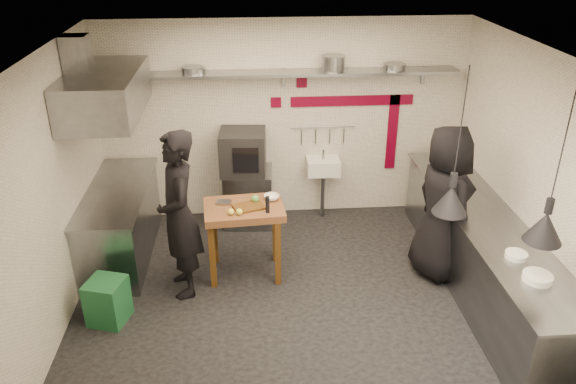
{
  "coord_description": "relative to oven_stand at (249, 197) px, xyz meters",
  "views": [
    {
      "loc": [
        -0.5,
        -5.31,
        3.94
      ],
      "look_at": [
        -0.07,
        0.3,
        1.19
      ],
      "focal_mm": 35.0,
      "sensor_mm": 36.0,
      "label": 1
    }
  ],
  "objects": [
    {
      "name": "counter_right_top",
      "position": [
        2.67,
        -1.79,
        0.52
      ],
      "size": [
        0.76,
        3.9,
        0.03
      ],
      "primitive_type": "cube",
      "color": "slate",
      "rests_on": "counter_right"
    },
    {
      "name": "extractor_hood",
      "position": [
        -1.58,
        -0.74,
        1.75
      ],
      "size": [
        0.78,
        1.6,
        0.5
      ],
      "primitive_type": "cube",
      "color": "slate",
      "rests_on": "ceiling"
    },
    {
      "name": "hand_sink",
      "position": [
        1.07,
        0.13,
        0.38
      ],
      "size": [
        0.46,
        0.34,
        0.22
      ],
      "primitive_type": "cube",
      "color": "silver",
      "rests_on": "wall_back"
    },
    {
      "name": "pan_right",
      "position": [
        1.98,
        0.13,
        1.78
      ],
      "size": [
        0.37,
        0.37,
        0.08
      ],
      "primitive_type": "cylinder",
      "rotation": [
        0.0,
        0.0,
        -0.35
      ],
      "color": "slate",
      "rests_on": "back_shelf"
    },
    {
      "name": "wall_front",
      "position": [
        0.52,
        -3.89,
        1.0
      ],
      "size": [
        5.0,
        0.04,
        2.8
      ],
      "primitive_type": "cube",
      "color": "silver",
      "rests_on": "floor"
    },
    {
      "name": "oven_door",
      "position": [
        -0.04,
        -0.27,
        0.69
      ],
      "size": [
        0.53,
        0.07,
        0.46
      ],
      "primitive_type": "cube",
      "rotation": [
        0.0,
        0.0,
        -0.07
      ],
      "color": "#5F031B",
      "rests_on": "combi_oven"
    },
    {
      "name": "green_bin",
      "position": [
        -1.54,
        -2.09,
        -0.15
      ],
      "size": [
        0.47,
        0.47,
        0.5
      ],
      "primitive_type": "cube",
      "rotation": [
        0.0,
        0.0,
        -0.29
      ],
      "color": "#19552D",
      "rests_on": "floor"
    },
    {
      "name": "combi_oven",
      "position": [
        -0.06,
        -0.01,
        0.69
      ],
      "size": [
        0.64,
        0.6,
        0.58
      ],
      "primitive_type": "cube",
      "rotation": [
        0.0,
        0.0,
        -0.07
      ],
      "color": "black",
      "rests_on": "oven_stand"
    },
    {
      "name": "hood_duct",
      "position": [
        -1.83,
        -0.74,
        2.15
      ],
      "size": [
        0.28,
        0.28,
        0.5
      ],
      "primitive_type": "cube",
      "color": "slate",
      "rests_on": "ceiling"
    },
    {
      "name": "prep_table",
      "position": [
        -0.06,
        -1.29,
        0.06
      ],
      "size": [
        0.97,
        0.71,
        0.92
      ],
      "primitive_type": null,
      "rotation": [
        0.0,
        0.0,
        0.08
      ],
      "color": "brown",
      "rests_on": "floor"
    },
    {
      "name": "counter_right",
      "position": [
        2.67,
        -1.79,
        0.05
      ],
      "size": [
        0.7,
        3.8,
        0.9
      ],
      "primitive_type": "cube",
      "color": "slate",
      "rests_on": "floor"
    },
    {
      "name": "wall_back",
      "position": [
        0.52,
        0.31,
        1.0
      ],
      "size": [
        5.0,
        0.04,
        2.8
      ],
      "primitive_type": "cube",
      "color": "silver",
      "rests_on": "floor"
    },
    {
      "name": "shelf_bracket_mid",
      "position": [
        0.52,
        0.28,
        1.62
      ],
      "size": [
        0.04,
        0.06,
        0.24
      ],
      "primitive_type": "cube",
      "color": "slate",
      "rests_on": "wall_back"
    },
    {
      "name": "small_bowl_right",
      "position": [
        2.62,
        -2.6,
        0.56
      ],
      "size": [
        0.23,
        0.23,
        0.05
      ],
      "primitive_type": "cylinder",
      "rotation": [
        0.0,
        0.0,
        -0.04
      ],
      "color": "silver",
      "rests_on": "counter_right_top"
    },
    {
      "name": "red_band_horiz",
      "position": [
        1.47,
        0.29,
        1.28
      ],
      "size": [
        1.7,
        0.02,
        0.14
      ],
      "primitive_type": "cube",
      "color": "#5F031B",
      "rests_on": "wall_back"
    },
    {
      "name": "cutting_board",
      "position": [
        -0.0,
        -1.33,
        0.53
      ],
      "size": [
        0.41,
        0.34,
        0.02
      ],
      "primitive_type": "cube",
      "rotation": [
        0.0,
        0.0,
        0.32
      ],
      "color": "#523212",
      "rests_on": "prep_table"
    },
    {
      "name": "lemon_a",
      "position": [
        -0.2,
        -1.49,
        0.56
      ],
      "size": [
        0.08,
        0.08,
        0.07
      ],
      "primitive_type": "sphere",
      "rotation": [
        0.0,
        0.0,
        -0.11
      ],
      "color": "#DADE3F",
      "rests_on": "prep_table"
    },
    {
      "name": "oven_glass",
      "position": [
        -0.02,
        -0.31,
        0.69
      ],
      "size": [
        0.34,
        0.04,
        0.34
      ],
      "primitive_type": "cube",
      "rotation": [
        0.0,
        0.0,
        -0.07
      ],
      "color": "black",
      "rests_on": "oven_door"
    },
    {
      "name": "chef_right",
      "position": [
        2.26,
        -1.46,
        0.55
      ],
      "size": [
        0.84,
        1.06,
        1.9
      ],
      "primitive_type": "imported",
      "rotation": [
        0.0,
        0.0,
        1.86
      ],
      "color": "black",
      "rests_on": "floor"
    },
    {
      "name": "plate_stack",
      "position": [
        2.64,
        -3.0,
        0.56
      ],
      "size": [
        0.31,
        0.31,
        0.07
      ],
      "primitive_type": "cylinder",
      "rotation": [
        0.0,
        0.0,
        -0.17
      ],
      "color": "silver",
      "rests_on": "counter_right_top"
    },
    {
      "name": "bowl",
      "position": [
        0.27,
        -1.14,
        0.55
      ],
      "size": [
        0.19,
        0.19,
        0.06
      ],
      "primitive_type": "imported",
      "rotation": [
        0.0,
        0.0,
        0.05
      ],
      "color": "silver",
      "rests_on": "prep_table"
    },
    {
      "name": "wall_left",
      "position": [
        -1.98,
        -1.79,
        1.0
      ],
      "size": [
        0.04,
        4.2,
        2.8
      ],
      "primitive_type": "cube",
      "color": "silver",
      "rests_on": "floor"
    },
    {
      "name": "lemon_b",
      "position": [
        -0.11,
        -1.49,
        0.56
      ],
      "size": [
        0.1,
        0.1,
        0.07
      ],
      "primitive_type": "sphere",
      "rotation": [
        0.0,
        0.0,
        0.43
      ],
      "color": "#DADE3F",
      "rests_on": "prep_table"
    },
    {
      "name": "heat_lamp_near",
      "position": [
        1.95,
        -2.41,
        1.68
      ],
      "size": [
        0.41,
        0.41,
        1.44
      ],
      "primitive_type": null,
      "rotation": [
        0.0,
        0.0,
        -0.25
      ],
      "color": "black",
      "rests_on": "ceiling"
    },
    {
      "name": "chef_left",
      "position": [
        -0.77,
        -1.57,
        0.58
      ],
      "size": [
        0.63,
        0.81,
        1.96
      ],
      "primitive_type": "imported",
      "rotation": [
        0.0,
        0.0,
        -1.33
      ],
      "color": "black",
      "rests_on": "floor"
    },
    {
      "name": "counter_left_top",
      "position": [
        -1.63,
        -0.74,
        0.52
      ],
      "size": [
        0.76,
        2.0,
        0.03
      ],
      "primitive_type": "cube",
      "color": "slate",
      "rests_on": "counter_left"
    },
    {
      "name": "stock_pot",
      "position": [
        1.16,
        0.13,
        1.84
      ],
      "size": [
        0.33,
        0.33,
        0.2
      ],
      "primitive_type": "cylinder",
      "rotation": [
        0.0,
        0.0,
        0.14
      ],
      "color": "slate",
      "rests_on": "back_shelf"
    },
    {
      "name": "pan_mid_left",
      "position": [
        -0.61,
        0.13,
        1.78
      ],
      "size": [
        0.25,
        0.25,
        0.07
      ],
      "primitive_type": "cylinder",
      "rotation": [
        0.0,
        0.0,
        0.16
      ],
      "color": "slate",
      "rests_on": "back_shelf"
    },
    {
      "name": "counter_left",
      "position": [
        -1.63,
        -0.74,
        0.05
      ],
      "size": [
        0.7,
        1.9,
        0.9
      ],
      "primitive_type": "cube",
      "color": "slate",
      "rests_on": "floor"
    },
    {
      "name": "heat_lamp_far",
      "position": [
        2.59,
        -3.01,
        1.68
      ],
      "size": [
        0.41,
        0.41,
        1.44
      ],
      "primitive_type": null,
      "rotation": [
        0.0,
        0.0,
        -0.26
      ],
      "color": "black",
      "rests_on": "ceiling"
    },
    {
      "name": "sink_drain",
      "position": [
        1.07,
        0.09,
        -0.06
      ],
      "size": [
        0.06,
        0.06,
        0.66
      ],
      "primitive_type": "cylinder",
      "color": "slate",
      "rests_on": "floor"
    },
    {
      "name": "pepper_mill",
      "position": [
        0.21,
        -1.46,
        0.62
      ],
      "size": [
        0.06,
        0.06,
        0.2
      ],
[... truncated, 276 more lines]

